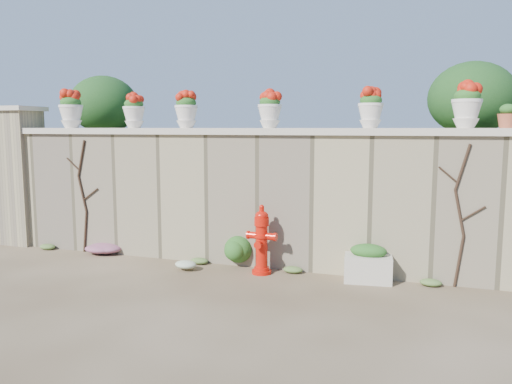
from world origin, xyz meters
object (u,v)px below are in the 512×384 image
(terracotta_pot, at_px, (508,117))
(planter_box, at_px, (368,264))
(fire_hydrant, at_px, (262,239))
(urn_pot_0, at_px, (71,110))

(terracotta_pot, bearing_deg, planter_box, -167.63)
(fire_hydrant, distance_m, urn_pot_0, 4.09)
(fire_hydrant, relative_size, terracotta_pot, 3.37)
(fire_hydrant, xyz_separation_m, urn_pot_0, (-3.59, 0.47, 1.91))
(planter_box, height_order, urn_pot_0, urn_pot_0)
(fire_hydrant, bearing_deg, terracotta_pot, 10.06)
(planter_box, xyz_separation_m, urn_pot_0, (-5.09, 0.36, 2.17))
(planter_box, xyz_separation_m, terracotta_pot, (1.66, 0.36, 1.99))
(urn_pot_0, xyz_separation_m, terracotta_pot, (6.75, 0.00, -0.17))
(fire_hydrant, height_order, planter_box, fire_hydrant)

